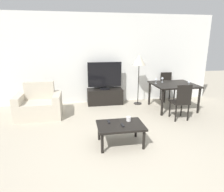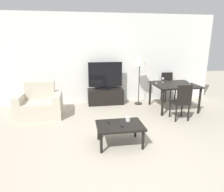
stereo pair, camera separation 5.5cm
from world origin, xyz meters
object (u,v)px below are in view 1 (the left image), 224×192
cup_white_near (129,119)px  dining_chair_far (167,85)px  coffee_table (120,127)px  remote_primary (109,122)px  armchair (39,105)px  dining_table (173,87)px  tv_stand (105,96)px  floor_lamp (139,61)px  remote_secondary (123,125)px  tv (105,76)px  wine_glass_left (162,79)px  wine_glass_center (156,80)px  wine_glass_right (189,82)px  dining_chair_near (181,100)px

cup_white_near → dining_chair_far: bearing=51.9°
dining_chair_far → coffee_table: bearing=-129.2°
dining_chair_far → remote_primary: 3.38m
armchair → dining_table: bearing=-0.1°
tv_stand → floor_lamp: floor_lamp is taller
cup_white_near → floor_lamp: bearing=68.3°
remote_secondary → dining_chair_far: bearing=51.7°
tv → dining_table: bearing=-23.2°
wine_glass_left → wine_glass_center: same height
tv → remote_secondary: (-0.05, -2.61, -0.47)m
tv_stand → cup_white_near: cup_white_near is taller
tv → wine_glass_left: 1.70m
tv → cup_white_near: bearing=-87.2°
cup_white_near → wine_glass_left: size_ratio=0.62×
tv → cup_white_near: size_ratio=11.22×
dining_chair_far → remote_secondary: bearing=-128.3°
tv_stand → dining_chair_far: (2.05, 0.05, 0.27)m
tv → dining_chair_far: (2.05, 0.05, -0.38)m
remote_primary → wine_glass_left: size_ratio=1.03×
tv → coffee_table: tv is taller
tv_stand → wine_glass_left: size_ratio=7.36×
tv_stand → tv: bearing=-90.0°
tv_stand → dining_table: dining_table is taller
cup_white_near → wine_glass_right: size_ratio=0.62×
tv_stand → coffee_table: bearing=-91.6°
dining_table → dining_chair_near: bearing=-103.6°
dining_chair_near → cup_white_near: size_ratio=10.01×
coffee_table → wine_glass_left: size_ratio=5.92×
armchair → floor_lamp: bearing=12.1°
remote_secondary → dining_table: bearing=43.8°
wine_glass_right → remote_secondary: bearing=-145.9°
wine_glass_left → remote_secondary: bearing=-128.7°
wine_glass_right → tv_stand: bearing=151.0°
dining_chair_near → remote_primary: dining_chair_near is taller
remote_primary → wine_glass_left: wine_glass_left is taller
remote_primary → dining_chair_far: bearing=46.6°
dining_chair_far → wine_glass_left: 0.80m
floor_lamp → wine_glass_center: size_ratio=10.45×
floor_lamp → wine_glass_center: bearing=-53.3°
cup_white_near → tv: bearing=92.8°
wine_glass_left → wine_glass_right: 0.78m
coffee_table → floor_lamp: 2.78m
armchair → wine_glass_left: (3.43, 0.25, 0.53)m
tv_stand → dining_chair_near: size_ratio=1.18×
remote_primary → tv_stand: bearing=83.6°
dining_chair_far → wine_glass_right: (0.04, -1.21, 0.33)m
tv → remote_primary: bearing=-96.4°
coffee_table → wine_glass_right: 2.62m
coffee_table → dining_chair_near: bearing=28.3°
dining_table → wine_glass_right: 0.48m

